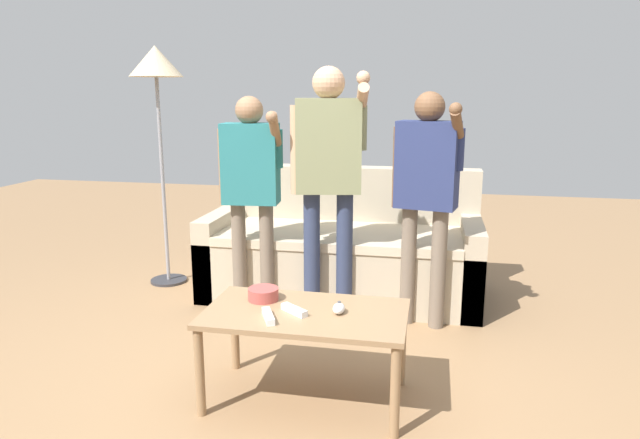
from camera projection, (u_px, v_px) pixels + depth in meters
name	position (u px, v px, depth m)	size (l,w,h in m)	color
ground_plane	(277.00, 385.00, 2.87)	(12.00, 12.00, 0.00)	#93704C
couch	(343.00, 252.00, 4.16)	(1.97, 0.88, 0.90)	#B7A88E
coffee_table	(306.00, 323.00, 2.66)	(0.95, 0.53, 0.45)	#997551
snack_bowl	(263.00, 294.00, 2.79)	(0.15, 0.15, 0.06)	#B24C47
game_remote_nunchuk	(339.00, 308.00, 2.62)	(0.06, 0.09, 0.05)	white
floor_lamp	(156.00, 76.00, 4.11)	(0.39, 0.39, 1.79)	#2D2D33
player_left	(251.00, 180.00, 3.65)	(0.44, 0.32, 1.44)	#756656
player_center	(328.00, 165.00, 3.52)	(0.50, 0.31, 1.62)	#2D3856
player_right	(427.00, 183.00, 3.43)	(0.43, 0.37, 1.47)	#756656
game_remote_wand_near	(294.00, 310.00, 2.62)	(0.15, 0.12, 0.03)	white
game_remote_wand_far	(268.00, 316.00, 2.55)	(0.10, 0.16, 0.03)	white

